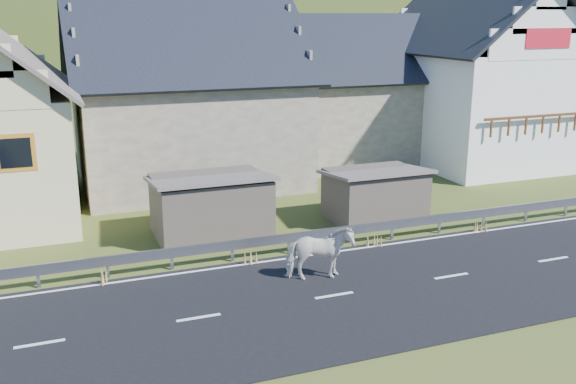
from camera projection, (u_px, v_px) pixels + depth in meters
name	position (u px, v px, depth m)	size (l,w,h in m)	color
ground	(334.00, 297.00, 18.57)	(160.00, 160.00, 0.00)	#364918
road	(334.00, 296.00, 18.56)	(60.00, 7.00, 0.04)	black
lane_markings	(334.00, 295.00, 18.56)	(60.00, 6.60, 0.01)	silver
guardrail	(289.00, 238.00, 21.73)	(28.10, 0.09, 0.75)	#93969B
shed_left	(211.00, 207.00, 23.45)	(4.30, 3.30, 2.40)	brown
shed_right	(375.00, 196.00, 25.24)	(3.80, 2.90, 2.20)	brown
house_stone_a	(185.00, 85.00, 30.50)	(10.80, 9.80, 8.90)	tan
house_stone_b	(355.00, 82.00, 35.83)	(9.80, 8.80, 8.10)	tan
house_white	(479.00, 68.00, 34.95)	(8.80, 10.80, 9.70)	white
mountain	(91.00, 113.00, 187.81)	(440.00, 280.00, 260.00)	#283914
horse	(319.00, 253.00, 19.48)	(2.01, 0.92, 1.70)	silver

